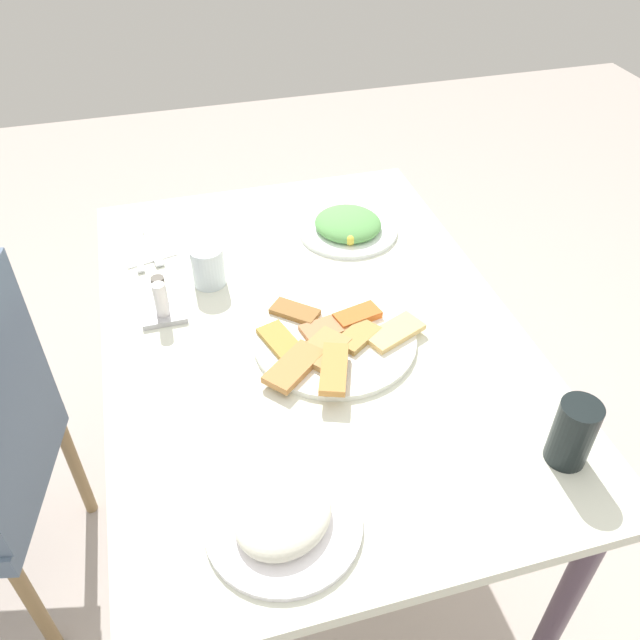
# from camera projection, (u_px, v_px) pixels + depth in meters

# --- Properties ---
(ground_plane) EXTENTS (6.00, 6.00, 0.00)m
(ground_plane) POSITION_uv_depth(u_px,v_px,m) (313.00, 529.00, 1.79)
(ground_plane) COLOR #BEB0A7
(dining_table) EXTENTS (1.16, 0.81, 0.75)m
(dining_table) POSITION_uv_depth(u_px,v_px,m) (311.00, 355.00, 1.36)
(dining_table) COLOR silver
(dining_table) RESTS_ON ground_plane
(pide_platter) EXTENTS (0.33, 0.34, 0.04)m
(pide_platter) POSITION_uv_depth(u_px,v_px,m) (333.00, 340.00, 1.26)
(pide_platter) COLOR white
(pide_platter) RESTS_ON dining_table
(salad_plate_greens) EXTENTS (0.24, 0.24, 0.05)m
(salad_plate_greens) POSITION_uv_depth(u_px,v_px,m) (348.00, 226.00, 1.56)
(salad_plate_greens) COLOR white
(salad_plate_greens) RESTS_ON dining_table
(salad_plate_rice) EXTENTS (0.23, 0.23, 0.05)m
(salad_plate_rice) POSITION_uv_depth(u_px,v_px,m) (283.00, 518.00, 0.95)
(salad_plate_rice) COLOR white
(salad_plate_rice) RESTS_ON dining_table
(soda_can) EXTENTS (0.09, 0.09, 0.12)m
(soda_can) POSITION_uv_depth(u_px,v_px,m) (573.00, 433.00, 1.02)
(soda_can) COLOR black
(soda_can) RESTS_ON dining_table
(drinking_glass) EXTENTS (0.07, 0.07, 0.09)m
(drinking_glass) POSITION_uv_depth(u_px,v_px,m) (208.00, 266.00, 1.39)
(drinking_glass) COLOR silver
(drinking_glass) RESTS_ON dining_table
(paper_napkin) EXTENTS (0.14, 0.14, 0.00)m
(paper_napkin) POSITION_uv_depth(u_px,v_px,m) (145.00, 249.00, 1.51)
(paper_napkin) COLOR white
(paper_napkin) RESTS_ON dining_table
(fork) EXTENTS (0.17, 0.04, 0.00)m
(fork) POSITION_uv_depth(u_px,v_px,m) (153.00, 247.00, 1.51)
(fork) COLOR silver
(fork) RESTS_ON paper_napkin
(spoon) EXTENTS (0.19, 0.02, 0.00)m
(spoon) POSITION_uv_depth(u_px,v_px,m) (137.00, 249.00, 1.51)
(spoon) COLOR silver
(spoon) RESTS_ON paper_napkin
(condiment_caddy) EXTENTS (0.09, 0.09, 0.09)m
(condiment_caddy) POSITION_uv_depth(u_px,v_px,m) (162.00, 303.00, 1.32)
(condiment_caddy) COLOR #B2B2B7
(condiment_caddy) RESTS_ON dining_table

